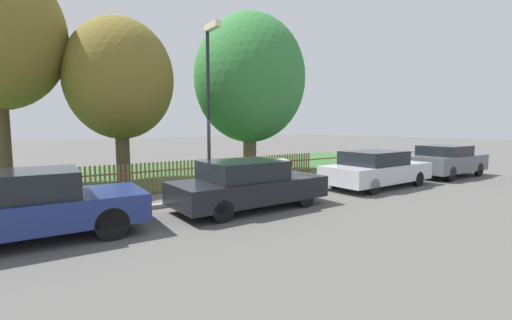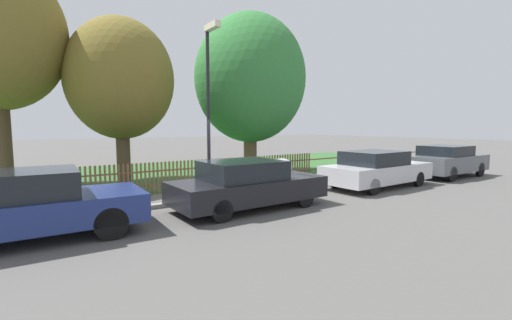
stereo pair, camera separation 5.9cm
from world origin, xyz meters
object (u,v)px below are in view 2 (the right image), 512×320
(covered_motorcycle, at_px, (275,169))
(parked_car_black_saloon, at_px, (32,204))
(parked_car_white_van, at_px, (447,161))
(tree_mid_park, at_px, (250,79))
(parked_car_red_compact, at_px, (376,169))
(parked_car_navy_estate, at_px, (247,184))
(tree_behind_motorcycle, at_px, (121,80))
(street_lamp, at_px, (210,90))

(covered_motorcycle, bearing_deg, parked_car_black_saloon, -167.08)
(parked_car_white_van, xyz_separation_m, covered_motorcycle, (-7.77, 2.61, -0.09))
(parked_car_white_van, bearing_deg, covered_motorcycle, 160.76)
(covered_motorcycle, distance_m, tree_mid_park, 5.33)
(parked_car_black_saloon, height_order, covered_motorcycle, parked_car_black_saloon)
(parked_car_black_saloon, relative_size, tree_mid_park, 0.55)
(parked_car_red_compact, height_order, tree_mid_park, tree_mid_park)
(parked_car_navy_estate, relative_size, tree_behind_motorcycle, 0.66)
(tree_mid_park, bearing_deg, parked_car_red_compact, -73.28)
(parked_car_navy_estate, bearing_deg, tree_mid_park, 55.24)
(parked_car_black_saloon, xyz_separation_m, parked_car_white_van, (15.78, -0.15, 0.01))
(parked_car_red_compact, relative_size, tree_behind_motorcycle, 0.69)
(tree_behind_motorcycle, xyz_separation_m, street_lamp, (1.54, -4.92, -0.76))
(tree_mid_park, height_order, street_lamp, tree_mid_park)
(covered_motorcycle, bearing_deg, parked_car_navy_estate, -142.63)
(parked_car_white_van, bearing_deg, tree_behind_motorcycle, 151.03)
(parked_car_black_saloon, xyz_separation_m, street_lamp, (4.81, 1.66, 2.69))
(tree_mid_park, bearing_deg, parked_car_black_saloon, -146.91)
(street_lamp, bearing_deg, parked_car_navy_estate, -82.99)
(tree_behind_motorcycle, bearing_deg, parked_car_navy_estate, -75.34)
(tree_behind_motorcycle, bearing_deg, street_lamp, -72.60)
(parked_car_white_van, height_order, tree_behind_motorcycle, tree_behind_motorcycle)
(parked_car_red_compact, xyz_separation_m, covered_motorcycle, (-2.87, 2.52, -0.05))
(parked_car_red_compact, height_order, tree_behind_motorcycle, tree_behind_motorcycle)
(parked_car_black_saloon, distance_m, covered_motorcycle, 8.37)
(tree_mid_park, bearing_deg, parked_car_white_van, -42.15)
(parked_car_black_saloon, xyz_separation_m, tree_mid_park, (9.07, 5.91, 3.82))
(parked_car_red_compact, height_order, street_lamp, street_lamp)
(parked_car_white_van, relative_size, street_lamp, 0.77)
(tree_behind_motorcycle, bearing_deg, parked_car_red_compact, -41.16)
(parked_car_white_van, height_order, covered_motorcycle, parked_car_white_van)
(tree_mid_park, distance_m, street_lamp, 6.13)
(parked_car_navy_estate, relative_size, parked_car_red_compact, 0.96)
(parked_car_navy_estate, height_order, tree_behind_motorcycle, tree_behind_motorcycle)
(tree_mid_park, xyz_separation_m, street_lamp, (-4.26, -4.25, -1.14))
(parked_car_red_compact, xyz_separation_m, street_lamp, (-6.06, 1.72, 2.72))
(tree_behind_motorcycle, bearing_deg, tree_mid_park, -6.53)
(street_lamp, bearing_deg, covered_motorcycle, 13.98)
(tree_behind_motorcycle, height_order, tree_mid_park, tree_mid_park)
(tree_behind_motorcycle, relative_size, street_lamp, 1.23)
(parked_car_white_van, distance_m, tree_mid_park, 9.81)
(covered_motorcycle, xyz_separation_m, tree_behind_motorcycle, (-4.73, 4.12, 3.53))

